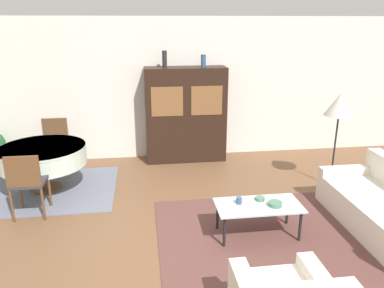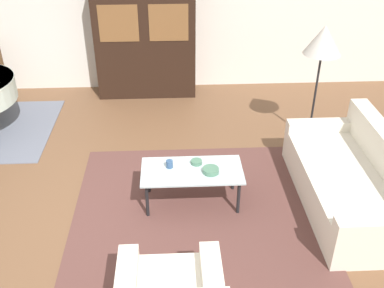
# 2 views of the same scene
# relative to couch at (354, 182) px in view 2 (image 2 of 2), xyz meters

# --- Properties ---
(ground_plane) EXTENTS (14.00, 14.00, 0.00)m
(ground_plane) POSITION_rel_couch_xyz_m (-2.64, -0.36, -0.28)
(ground_plane) COLOR brown
(wall_back) EXTENTS (10.00, 0.06, 2.70)m
(wall_back) POSITION_rel_couch_xyz_m (-2.64, 3.27, 1.07)
(wall_back) COLOR silver
(wall_back) RESTS_ON ground_plane
(area_rug) EXTENTS (2.61, 2.35, 0.01)m
(area_rug) POSITION_rel_couch_xyz_m (-1.69, -0.00, -0.27)
(area_rug) COLOR brown
(area_rug) RESTS_ON ground_plane
(couch) EXTENTS (0.95, 1.96, 0.78)m
(couch) POSITION_rel_couch_xyz_m (0.00, 0.00, 0.00)
(couch) COLOR silver
(couch) RESTS_ON ground_plane
(coffee_table) EXTENTS (1.07, 0.54, 0.42)m
(coffee_table) POSITION_rel_couch_xyz_m (-1.73, 0.09, 0.11)
(coffee_table) COLOR black
(coffee_table) RESTS_ON area_rug
(display_cabinet) EXTENTS (1.52, 0.48, 1.80)m
(display_cabinet) POSITION_rel_couch_xyz_m (-2.30, 2.98, 0.63)
(display_cabinet) COLOR black
(display_cabinet) RESTS_ON ground_plane
(floor_lamp) EXTENTS (0.46, 0.46, 1.55)m
(floor_lamp) POSITION_rel_couch_xyz_m (-0.07, 1.40, 1.06)
(floor_lamp) COLOR black
(floor_lamp) RESTS_ON ground_plane
(cup) EXTENTS (0.07, 0.07, 0.08)m
(cup) POSITION_rel_couch_xyz_m (-1.97, 0.16, 0.19)
(cup) COLOR #33517A
(cup) RESTS_ON coffee_table
(bowl) EXTENTS (0.17, 0.17, 0.05)m
(bowl) POSITION_rel_couch_xyz_m (-1.54, 0.04, 0.18)
(bowl) COLOR #4C7A60
(bowl) RESTS_ON coffee_table
(bowl_small) EXTENTS (0.12, 0.12, 0.04)m
(bowl_small) POSITION_rel_couch_xyz_m (-1.68, 0.21, 0.17)
(bowl_small) COLOR #4C7A60
(bowl_small) RESTS_ON coffee_table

